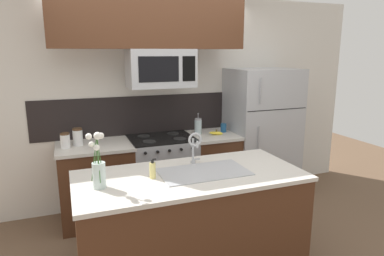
{
  "coord_description": "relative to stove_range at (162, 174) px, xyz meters",
  "views": [
    {
      "loc": [
        -1.06,
        -2.92,
        1.93
      ],
      "look_at": [
        0.15,
        0.27,
        1.16
      ],
      "focal_mm": 32.0,
      "sensor_mm": 36.0,
      "label": 1
    }
  ],
  "objects": [
    {
      "name": "french_press",
      "position": [
        0.49,
        0.06,
        0.55
      ],
      "size": [
        0.09,
        0.09,
        0.27
      ],
      "color": "silver",
      "rests_on": "back_counter_right"
    },
    {
      "name": "kitchen_sink",
      "position": [
        0.02,
        -1.25,
        0.38
      ],
      "size": [
        0.76,
        0.44,
        0.16
      ],
      "color": "#ADAFB5",
      "rests_on": "island_counter"
    },
    {
      "name": "banana_bunch",
      "position": [
        0.69,
        -0.06,
        0.47
      ],
      "size": [
        0.19,
        0.12,
        0.07
      ],
      "color": "yellow",
      "rests_on": "back_counter_right"
    },
    {
      "name": "back_counter_right",
      "position": [
        0.66,
        0.0,
        -0.01
      ],
      "size": [
        0.59,
        0.65,
        0.91
      ],
      "color": "#4C2B19",
      "rests_on": "ground"
    },
    {
      "name": "storage_jar_medium",
      "position": [
        -0.94,
        0.04,
        0.54
      ],
      "size": [
        0.11,
        0.11,
        0.19
      ],
      "color": "silver",
      "rests_on": "back_counter_left"
    },
    {
      "name": "dish_soap_bottle",
      "position": [
        -0.42,
        -1.23,
        0.52
      ],
      "size": [
        0.06,
        0.05,
        0.16
      ],
      "color": "#DBCC75",
      "rests_on": "island_counter"
    },
    {
      "name": "coffee_tin",
      "position": [
        0.84,
        0.05,
        0.5
      ],
      "size": [
        0.08,
        0.08,
        0.11
      ],
      "primitive_type": "cylinder",
      "color": "#1E5184",
      "rests_on": "back_counter_right"
    },
    {
      "name": "ground_plane",
      "position": [
        -0.0,
        -0.9,
        -0.46
      ],
      "size": [
        10.0,
        10.0,
        0.0
      ],
      "primitive_type": "plane",
      "color": "brown"
    },
    {
      "name": "storage_jar_tall",
      "position": [
        -1.08,
        -0.02,
        0.53
      ],
      "size": [
        0.1,
        0.1,
        0.17
      ],
      "color": "silver",
      "rests_on": "back_counter_left"
    },
    {
      "name": "island_counter",
      "position": [
        -0.1,
        -1.25,
        -0.01
      ],
      "size": [
        1.93,
        0.9,
        0.91
      ],
      "color": "#4C2B19",
      "rests_on": "ground"
    },
    {
      "name": "splash_band",
      "position": [
        -0.0,
        0.32,
        0.69
      ],
      "size": [
        2.92,
        0.01,
        0.48
      ],
      "primitive_type": "cube",
      "color": "black",
      "rests_on": "rear_partition"
    },
    {
      "name": "rear_partition",
      "position": [
        0.3,
        0.38,
        0.84
      ],
      "size": [
        5.2,
        0.1,
        2.6
      ],
      "primitive_type": "cube",
      "color": "silver",
      "rests_on": "ground"
    },
    {
      "name": "back_counter_left",
      "position": [
        -0.78,
        0.0,
        -0.01
      ],
      "size": [
        0.83,
        0.65,
        0.91
      ],
      "color": "#4C2B19",
      "rests_on": "ground"
    },
    {
      "name": "microwave",
      "position": [
        0.0,
        -0.02,
        1.28
      ],
      "size": [
        0.74,
        0.4,
        0.43
      ],
      "color": "#A8AAAF"
    },
    {
      "name": "flower_vase",
      "position": [
        -0.85,
        -1.29,
        0.59
      ],
      "size": [
        0.13,
        0.14,
        0.45
      ],
      "color": "silver",
      "rests_on": "island_counter"
    },
    {
      "name": "refrigerator",
      "position": [
        1.38,
        0.02,
        0.39
      ],
      "size": [
        0.87,
        0.74,
        1.71
      ],
      "color": "#A8AAAF",
      "rests_on": "ground"
    },
    {
      "name": "upper_cabinet_band",
      "position": [
        -0.12,
        -0.05,
        1.79
      ],
      "size": [
        2.12,
        0.34,
        0.6
      ],
      "primitive_type": "cube",
      "color": "#4C2B19"
    },
    {
      "name": "sink_faucet",
      "position": [
        0.02,
        -1.03,
        0.65
      ],
      "size": [
        0.14,
        0.14,
        0.31
      ],
      "color": "#B7BABF",
      "rests_on": "island_counter"
    },
    {
      "name": "stove_range",
      "position": [
        0.0,
        0.0,
        0.0
      ],
      "size": [
        0.76,
        0.64,
        0.93
      ],
      "color": "#A8AAAF",
      "rests_on": "ground"
    }
  ]
}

